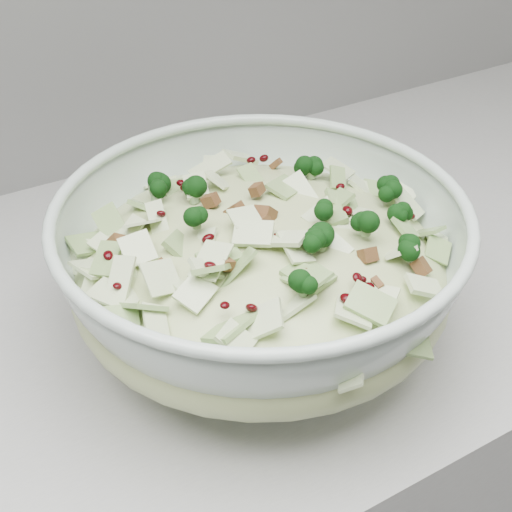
{
  "coord_description": "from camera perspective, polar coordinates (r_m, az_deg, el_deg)",
  "views": [
    {
      "loc": [
        0.07,
        1.18,
        1.35
      ],
      "look_at": [
        0.31,
        1.59,
        1.0
      ],
      "focal_mm": 50.0,
      "sensor_mm": 36.0,
      "label": 1
    }
  ],
  "objects": [
    {
      "name": "mixing_bowl",
      "position": [
        0.62,
        0.36,
        -1.17
      ],
      "size": [
        0.46,
        0.46,
        0.14
      ],
      "rotation": [
        0.0,
        0.0,
        -0.41
      ],
      "color": "#B8CABD",
      "rests_on": "counter"
    },
    {
      "name": "salad",
      "position": [
        0.61,
        0.37,
        0.55
      ],
      "size": [
        0.39,
        0.39,
        0.14
      ],
      "rotation": [
        0.0,
        0.0,
        -0.22
      ],
      "color": "#BEC687",
      "rests_on": "mixing_bowl"
    }
  ]
}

